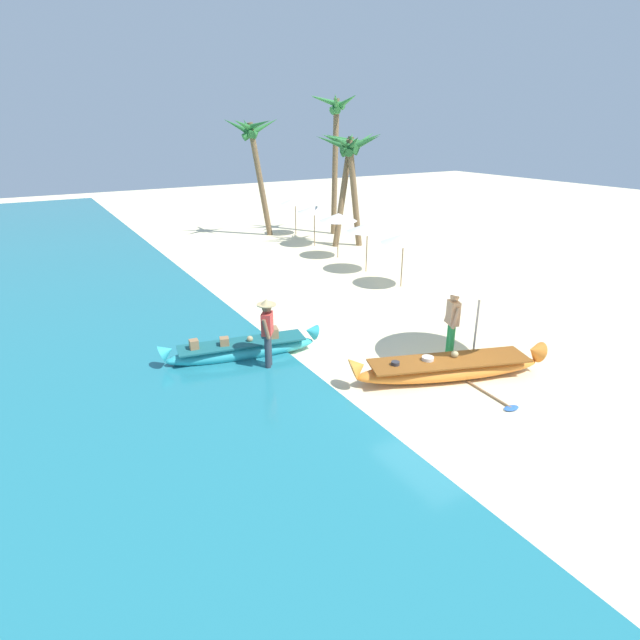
# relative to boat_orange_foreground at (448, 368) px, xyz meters

# --- Properties ---
(ground_plane) EXTENTS (80.00, 80.00, 0.00)m
(ground_plane) POSITION_rel_boat_orange_foreground_xyz_m (0.05, 0.04, -0.26)
(ground_plane) COLOR beige
(boat_orange_foreground) EXTENTS (4.60, 2.23, 0.77)m
(boat_orange_foreground) POSITION_rel_boat_orange_foreground_xyz_m (0.00, 0.00, 0.00)
(boat_orange_foreground) COLOR orange
(boat_orange_foreground) RESTS_ON ground
(boat_cyan_midground) EXTENTS (3.97, 1.34, 0.73)m
(boat_cyan_midground) POSITION_rel_boat_orange_foreground_xyz_m (-3.64, 3.34, 0.01)
(boat_cyan_midground) COLOR #33B2BC
(boat_cyan_midground) RESTS_ON ground
(person_vendor_hatted) EXTENTS (0.48, 0.55, 1.77)m
(person_vendor_hatted) POSITION_rel_boat_orange_foreground_xyz_m (-3.34, 2.48, 0.77)
(person_vendor_hatted) COLOR #333842
(person_vendor_hatted) RESTS_ON ground
(person_tourist_customer) EXTENTS (0.40, 0.58, 1.73)m
(person_tourist_customer) POSITION_rel_boat_orange_foreground_xyz_m (0.76, 0.75, 0.72)
(person_tourist_customer) COLOR green
(person_tourist_customer) RESTS_ON ground
(patio_umbrella_large) EXTENTS (2.44, 2.44, 2.28)m
(patio_umbrella_large) POSITION_rel_boat_orange_foreground_xyz_m (1.21, 0.39, 1.86)
(patio_umbrella_large) COLOR #B7B7BC
(patio_umbrella_large) RESTS_ON ground
(parasol_row_0) EXTENTS (1.60, 1.60, 1.91)m
(parasol_row_0) POSITION_rel_boat_orange_foreground_xyz_m (3.56, 6.03, 1.49)
(parasol_row_0) COLOR #8E6B47
(parasol_row_0) RESTS_ON ground
(parasol_row_1) EXTENTS (1.60, 1.60, 1.91)m
(parasol_row_1) POSITION_rel_boat_orange_foreground_xyz_m (3.65, 8.29, 1.49)
(parasol_row_1) COLOR #8E6B47
(parasol_row_1) RESTS_ON ground
(parasol_row_2) EXTENTS (1.60, 1.60, 1.91)m
(parasol_row_2) POSITION_rel_boat_orange_foreground_xyz_m (3.91, 10.77, 1.49)
(parasol_row_2) COLOR #8E6B47
(parasol_row_2) RESTS_ON ground
(parasol_row_3) EXTENTS (1.60, 1.60, 1.91)m
(parasol_row_3) POSITION_rel_boat_orange_foreground_xyz_m (4.17, 13.24, 1.49)
(parasol_row_3) COLOR #8E6B47
(parasol_row_3) RESTS_ON ground
(parasol_row_4) EXTENTS (1.60, 1.60, 1.91)m
(parasol_row_4) POSITION_rel_boat_orange_foreground_xyz_m (4.67, 16.05, 1.49)
(parasol_row_4) COLOR #8E6B47
(parasol_row_4) RESTS_ON ground
(palm_tree_tall_inland) EXTENTS (2.92, 2.36, 5.24)m
(palm_tree_tall_inland) POSITION_rel_boat_orange_foreground_xyz_m (5.68, 12.65, 3.94)
(palm_tree_tall_inland) COLOR brown
(palm_tree_tall_inland) RESTS_ON ground
(palm_tree_leaning_seaward) EXTENTS (2.73, 2.42, 6.91)m
(palm_tree_leaning_seaward) POSITION_rel_boat_orange_foreground_xyz_m (6.55, 15.23, 5.27)
(palm_tree_leaning_seaward) COLOR brown
(palm_tree_leaning_seaward) RESTS_ON ground
(palm_tree_mid_cluster) EXTENTS (2.76, 2.82, 5.85)m
(palm_tree_mid_cluster) POSITION_rel_boat_orange_foreground_xyz_m (2.72, 16.63, 4.37)
(palm_tree_mid_cluster) COLOR brown
(palm_tree_mid_cluster) RESTS_ON ground
(palm_tree_far_behind) EXTENTS (2.92, 2.77, 5.14)m
(palm_tree_far_behind) POSITION_rel_boat_orange_foreground_xyz_m (5.44, 12.27, 3.94)
(palm_tree_far_behind) COLOR brown
(palm_tree_far_behind) RESTS_ON ground
(paddle) EXTENTS (0.37, 1.85, 0.05)m
(paddle) POSITION_rel_boat_orange_foreground_xyz_m (0.18, -1.10, -0.23)
(paddle) COLOR #8E6B47
(paddle) RESTS_ON ground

